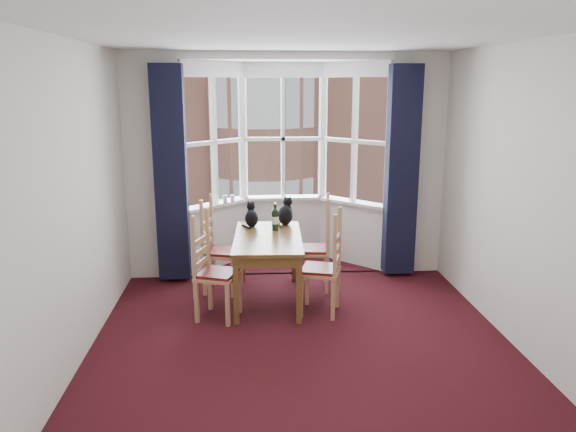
{
  "coord_description": "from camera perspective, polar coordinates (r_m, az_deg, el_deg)",
  "views": [
    {
      "loc": [
        -0.5,
        -4.72,
        2.43
      ],
      "look_at": [
        -0.07,
        1.05,
        1.05
      ],
      "focal_mm": 35.0,
      "sensor_mm": 36.0,
      "label": 1
    }
  ],
  "objects": [
    {
      "name": "chair_left_far",
      "position": [
        6.7,
        -7.43,
        -3.71
      ],
      "size": [
        0.49,
        0.5,
        0.92
      ],
      "color": "tan",
      "rests_on": "floor"
    },
    {
      "name": "curtain_left",
      "position": [
        6.94,
        -11.82,
        4.17
      ],
      "size": [
        0.38,
        0.22,
        2.6
      ],
      "primitive_type": "cube",
      "color": "black",
      "rests_on": "floor"
    },
    {
      "name": "wall_back_pier_right",
      "position": [
        7.37,
        12.84,
        5.03
      ],
      "size": [
        0.7,
        0.12,
        2.8
      ],
      "primitive_type": "cube",
      "color": "silver",
      "rests_on": "floor"
    },
    {
      "name": "ceiling",
      "position": [
        4.76,
        1.9,
        17.87
      ],
      "size": [
        4.5,
        4.5,
        0.0
      ],
      "primitive_type": "plane",
      "rotation": [
        3.14,
        0.0,
        0.0
      ],
      "color": "white",
      "rests_on": "floor"
    },
    {
      "name": "chair_right_far",
      "position": [
        6.73,
        3.27,
        -3.54
      ],
      "size": [
        0.45,
        0.46,
        0.92
      ],
      "color": "tan",
      "rests_on": "floor"
    },
    {
      "name": "floor",
      "position": [
        5.33,
        1.66,
        -13.7
      ],
      "size": [
        4.5,
        4.5,
        0.0
      ],
      "primitive_type": "plane",
      "color": "black",
      "rests_on": "ground"
    },
    {
      "name": "chair_right_near",
      "position": [
        6.01,
        4.13,
        -5.63
      ],
      "size": [
        0.5,
        0.52,
        0.92
      ],
      "color": "tan",
      "rests_on": "floor"
    },
    {
      "name": "bay_window",
      "position": [
        7.56,
        -0.39,
        5.58
      ],
      "size": [
        2.76,
        0.94,
        2.8
      ],
      "color": "white",
      "rests_on": "floor"
    },
    {
      "name": "cat_left",
      "position": [
        6.69,
        -3.73,
        -0.1
      ],
      "size": [
        0.17,
        0.23,
        0.3
      ],
      "color": "black",
      "rests_on": "dining_table"
    },
    {
      "name": "street",
      "position": [
        37.92,
        -3.34,
        0.52
      ],
      "size": [
        80.0,
        80.0,
        0.0
      ],
      "primitive_type": "plane",
      "color": "#333335",
      "rests_on": "ground"
    },
    {
      "name": "wall_left",
      "position": [
        5.06,
        -21.37,
        0.74
      ],
      "size": [
        0.0,
        4.5,
        4.5
      ],
      "primitive_type": "plane",
      "rotation": [
        1.57,
        0.0,
        1.57
      ],
      "color": "silver",
      "rests_on": "floor"
    },
    {
      "name": "wall_back_pier_left",
      "position": [
        7.14,
        -13.49,
        4.74
      ],
      "size": [
        0.7,
        0.12,
        2.8
      ],
      "primitive_type": "cube",
      "color": "silver",
      "rests_on": "floor"
    },
    {
      "name": "chair_left_near",
      "position": [
        5.96,
        -7.95,
        -5.9
      ],
      "size": [
        0.51,
        0.53,
        0.92
      ],
      "color": "tan",
      "rests_on": "floor"
    },
    {
      "name": "tenement_building",
      "position": [
        18.76,
        -2.72,
        10.83
      ],
      "size": [
        18.4,
        7.8,
        15.2
      ],
      "color": "#A16653",
      "rests_on": "street"
    },
    {
      "name": "candle_tall",
      "position": [
        7.48,
        -6.43,
        1.7
      ],
      "size": [
        0.06,
        0.06,
        0.11
      ],
      "primitive_type": "cylinder",
      "color": "white",
      "rests_on": "bay_window"
    },
    {
      "name": "curtain_right",
      "position": [
        7.14,
        11.47,
        4.44
      ],
      "size": [
        0.38,
        0.22,
        2.6
      ],
      "primitive_type": "cube",
      "color": "black",
      "rests_on": "floor"
    },
    {
      "name": "cat_right",
      "position": [
        6.78,
        -0.25,
        0.25
      ],
      "size": [
        0.26,
        0.29,
        0.35
      ],
      "color": "black",
      "rests_on": "dining_table"
    },
    {
      "name": "wall_right",
      "position": [
        5.44,
        23.23,
        1.4
      ],
      "size": [
        0.0,
        4.5,
        4.5
      ],
      "primitive_type": "plane",
      "rotation": [
        1.57,
        0.0,
        -1.57
      ],
      "color": "silver",
      "rests_on": "floor"
    },
    {
      "name": "wine_bottle",
      "position": [
        6.5,
        -1.31,
        -0.24
      ],
      "size": [
        0.08,
        0.08,
        0.32
      ],
      "color": "black",
      "rests_on": "dining_table"
    },
    {
      "name": "dining_table",
      "position": [
        6.3,
        -2.06,
        -2.92
      ],
      "size": [
        0.8,
        1.42,
        0.76
      ],
      "color": "brown",
      "rests_on": "floor"
    },
    {
      "name": "candle_short",
      "position": [
        7.51,
        -5.68,
        1.76
      ],
      "size": [
        0.06,
        0.06,
        0.11
      ],
      "primitive_type": "cylinder",
      "color": "white",
      "rests_on": "bay_window"
    },
    {
      "name": "wall_near",
      "position": [
        2.72,
        6.72,
        -8.87
      ],
      "size": [
        4.0,
        0.0,
        4.0
      ],
      "primitive_type": "plane",
      "rotation": [
        -1.57,
        0.0,
        0.0
      ],
      "color": "silver",
      "rests_on": "floor"
    }
  ]
}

